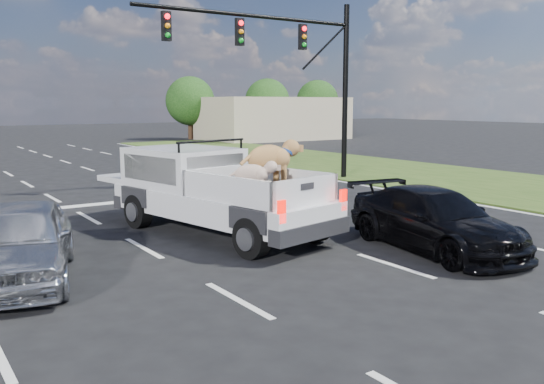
{
  "coord_description": "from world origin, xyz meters",
  "views": [
    {
      "loc": [
        -6.21,
        -7.58,
        3.1
      ],
      "look_at": [
        0.25,
        2.0,
        1.31
      ],
      "focal_mm": 38.0,
      "sensor_mm": 36.0,
      "label": 1
    }
  ],
  "objects_px": {
    "silver_sedan": "(21,242)",
    "black_coupe": "(435,220)",
    "pickup_truck": "(214,189)",
    "traffic_signal": "(298,60)"
  },
  "relations": [
    {
      "from": "silver_sedan",
      "to": "pickup_truck",
      "type": "bearing_deg",
      "value": 34.18
    },
    {
      "from": "silver_sedan",
      "to": "black_coupe",
      "type": "xyz_separation_m",
      "value": [
        7.72,
        -2.61,
        -0.06
      ]
    },
    {
      "from": "traffic_signal",
      "to": "pickup_truck",
      "type": "height_order",
      "value": "traffic_signal"
    },
    {
      "from": "pickup_truck",
      "to": "silver_sedan",
      "type": "distance_m",
      "value": 4.88
    },
    {
      "from": "traffic_signal",
      "to": "black_coupe",
      "type": "relative_size",
      "value": 2.03
    },
    {
      "from": "traffic_signal",
      "to": "pickup_truck",
      "type": "distance_m",
      "value": 9.88
    },
    {
      "from": "pickup_truck",
      "to": "black_coupe",
      "type": "height_order",
      "value": "pickup_truck"
    },
    {
      "from": "traffic_signal",
      "to": "pickup_truck",
      "type": "xyz_separation_m",
      "value": [
        -6.93,
        -6.01,
        -3.66
      ]
    },
    {
      "from": "pickup_truck",
      "to": "silver_sedan",
      "type": "bearing_deg",
      "value": -173.9
    },
    {
      "from": "traffic_signal",
      "to": "black_coupe",
      "type": "distance_m",
      "value": 11.54
    }
  ]
}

